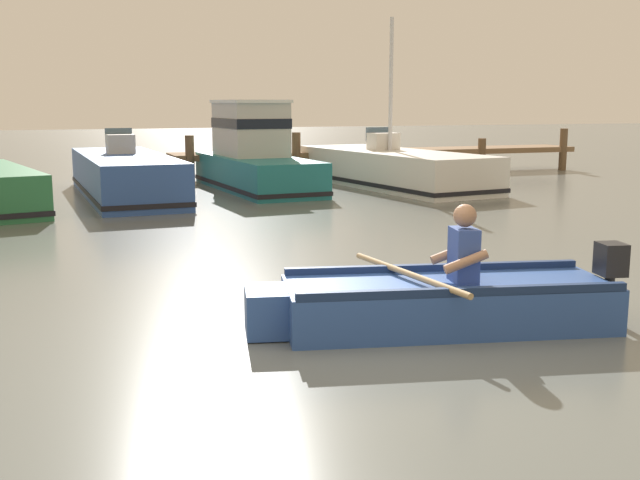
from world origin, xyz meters
The scene contains 6 objects.
ground_plane centered at (0.00, 0.00, 0.00)m, with size 120.00×120.00×0.00m, color slate.
wooden_dock centered at (7.33, 15.06, 0.66)m, with size 12.77×1.57×1.33m.
rowboat_with_person centered at (1.07, 0.18, 0.25)m, with size 3.71×2.09×1.19m.
moored_boat_blue centered at (-0.62, 11.94, 0.46)m, with size 2.04×6.55×1.54m.
moored_boat_teal centered at (2.59, 12.45, 0.80)m, with size 2.10×5.31×2.20m.
moored_boat_white centered at (6.10, 11.85, 0.44)m, with size 3.00×6.72×4.25m.
Camera 1 is at (-2.47, -6.18, 2.13)m, focal length 43.39 mm.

